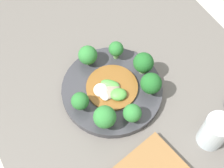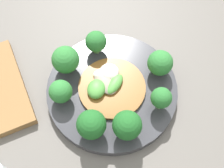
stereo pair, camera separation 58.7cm
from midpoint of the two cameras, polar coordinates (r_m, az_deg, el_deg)
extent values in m
cube|color=#5B5651|center=(1.09, 13.39, -23.78)|extent=(1.14, 0.75, 0.77)
cylinder|color=#333338|center=(0.70, 17.64, -18.86)|extent=(0.27, 0.27, 0.02)
cylinder|color=#70A356|center=(0.71, 26.41, -20.75)|extent=(0.01, 0.01, 0.02)
sphere|color=#286B2D|center=(0.68, 27.39, -20.42)|extent=(0.04, 0.04, 0.04)
cylinder|color=#70A356|center=(0.69, 14.26, -11.23)|extent=(0.02, 0.02, 0.02)
sphere|color=#286B2D|center=(0.67, 14.77, -10.60)|extent=(0.05, 0.05, 0.05)
cylinder|color=#7AAD5B|center=(0.67, 15.92, -26.85)|extent=(0.02, 0.02, 0.02)
sphere|color=#1E5B23|center=(0.64, 16.70, -26.80)|extent=(0.06, 0.06, 0.06)
cylinder|color=#7AAD5B|center=(0.66, 9.40, -21.25)|extent=(0.02, 0.02, 0.01)
sphere|color=#2D7533|center=(0.63, 9.76, -21.01)|extent=(0.05, 0.05, 0.05)
cylinder|color=#89B76B|center=(0.68, 21.85, -26.20)|extent=(0.02, 0.02, 0.02)
sphere|color=#1E5B23|center=(0.65, 22.89, -26.08)|extent=(0.06, 0.06, 0.06)
cylinder|color=#7AAD5B|center=(0.67, 9.47, -15.35)|extent=(0.02, 0.02, 0.02)
sphere|color=#2D7533|center=(0.64, 9.89, -14.78)|extent=(0.06, 0.06, 0.06)
cylinder|color=#89B76B|center=(0.72, 25.25, -14.57)|extent=(0.02, 0.02, 0.01)
sphere|color=#2D7533|center=(0.70, 26.16, -14.02)|extent=(0.05, 0.05, 0.05)
cylinder|color=brown|center=(0.69, 17.99, -18.67)|extent=(0.14, 0.14, 0.01)
ellipsoid|color=#4C933D|center=(0.68, 18.62, -18.23)|extent=(0.05, 0.05, 0.02)
ellipsoid|color=silver|center=(0.68, 17.35, -15.91)|extent=(0.05, 0.05, 0.02)
ellipsoid|color=gray|center=(0.68, 16.98, -18.15)|extent=(0.06, 0.07, 0.01)
ellipsoid|color=silver|center=(0.68, 16.44, -16.28)|extent=(0.05, 0.03, 0.02)
ellipsoid|color=#4C933D|center=(0.67, 15.60, -19.51)|extent=(0.05, 0.06, 0.02)
camera|label=1|loc=(0.29, -82.72, 46.38)|focal=50.00mm
camera|label=2|loc=(0.29, 97.28, -46.38)|focal=50.00mm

